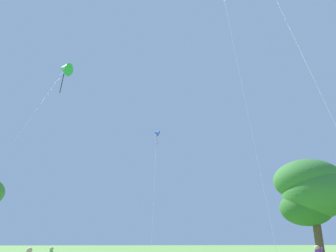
% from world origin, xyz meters
% --- Properties ---
extents(kite_green_small, '(4.32, 10.22, 16.91)m').
position_xyz_m(kite_green_small, '(-6.07, 24.29, 16.17)').
color(kite_green_small, green).
rests_on(kite_green_small, ground_plane).
extents(kite_blue_delta, '(2.49, 12.47, 16.49)m').
position_xyz_m(kite_blue_delta, '(4.21, 39.98, 15.91)').
color(kite_blue_delta, blue).
rests_on(kite_blue_delta, ground_plane).
extents(tree_left_oak, '(6.00, 6.13, 8.62)m').
position_xyz_m(tree_left_oak, '(15.48, 23.48, 5.87)').
color(tree_left_oak, brown).
rests_on(tree_left_oak, ground_plane).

